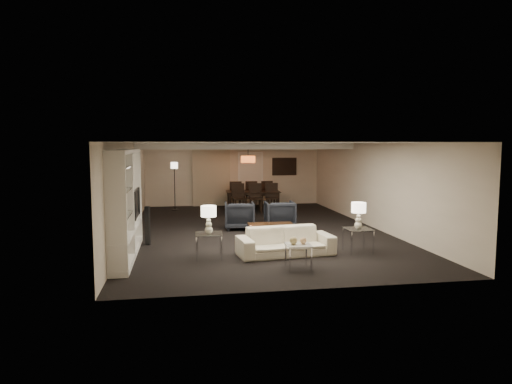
{
  "coord_description": "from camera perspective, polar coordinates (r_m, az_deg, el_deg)",
  "views": [
    {
      "loc": [
        -2.16,
        -12.79,
        2.46
      ],
      "look_at": [
        0.0,
        0.0,
        1.1
      ],
      "focal_mm": 32.0,
      "sensor_mm": 36.0,
      "label": 1
    }
  ],
  "objects": [
    {
      "name": "armchair_left",
      "position": [
        13.29,
        -2.09,
        -2.95
      ],
      "size": [
        0.92,
        0.95,
        0.79
      ],
      "primitive_type": "imported",
      "rotation": [
        0.0,
        0.0,
        3.05
      ],
      "color": "black",
      "rests_on": "floor"
    },
    {
      "name": "wall_left",
      "position": [
        12.91,
        -15.5,
        0.39
      ],
      "size": [
        0.02,
        11.0,
        2.5
      ],
      "primitive_type": "cube",
      "color": "beige",
      "rests_on": "ground"
    },
    {
      "name": "chair_nr",
      "position": [
        16.65,
        2.01,
        -0.7
      ],
      "size": [
        0.54,
        0.54,
        1.04
      ],
      "primitive_type": null,
      "rotation": [
        0.0,
        0.0,
        -0.13
      ],
      "color": "black",
      "rests_on": "floor"
    },
    {
      "name": "floor",
      "position": [
        13.2,
        0.0,
        -4.75
      ],
      "size": [
        11.0,
        11.0,
        0.0
      ],
      "primitive_type": "plane",
      "color": "black",
      "rests_on": "ground"
    },
    {
      "name": "wall_back",
      "position": [
        18.45,
        -2.85,
        2.22
      ],
      "size": [
        7.0,
        0.02,
        2.5
      ],
      "primitive_type": "cube",
      "color": "beige",
      "rests_on": "ground"
    },
    {
      "name": "pendant_light",
      "position": [
        16.48,
        -1.0,
        4.11
      ],
      "size": [
        0.52,
        0.52,
        0.24
      ],
      "primitive_type": "cylinder",
      "color": "#D8591E",
      "rests_on": "ceiling_soffit"
    },
    {
      "name": "painting",
      "position": [
        18.76,
        3.56,
        3.2
      ],
      "size": [
        0.95,
        0.04,
        0.65
      ],
      "primitive_type": "cube",
      "color": "#142D38",
      "rests_on": "wall_back"
    },
    {
      "name": "floor_speaker",
      "position": [
        11.51,
        -13.4,
        -4.1
      ],
      "size": [
        0.13,
        0.13,
        0.95
      ],
      "primitive_type": "cube",
      "rotation": [
        0.0,
        0.0,
        -0.3
      ],
      "color": "black",
      "rests_on": "floor"
    },
    {
      "name": "table_lamp_right",
      "position": [
        10.64,
        12.69,
        -2.89
      ],
      "size": [
        0.34,
        0.34,
        0.6
      ],
      "primitive_type": null,
      "rotation": [
        0.0,
        0.0,
        -0.03
      ],
      "color": "#F3ECCD",
      "rests_on": "side_table_right"
    },
    {
      "name": "vase_blue",
      "position": [
        9.14,
        -16.73,
        -2.54
      ],
      "size": [
        0.16,
        0.16,
        0.17
      ],
      "primitive_type": "imported",
      "color": "#23369A",
      "rests_on": "media_unit"
    },
    {
      "name": "curtains",
      "position": [
        18.29,
        -5.62,
        2.01
      ],
      "size": [
        1.5,
        0.12,
        2.4
      ],
      "primitive_type": "cube",
      "color": "beige",
      "rests_on": "wall_back"
    },
    {
      "name": "side_table_right",
      "position": [
        10.74,
        12.62,
        -5.92
      ],
      "size": [
        0.59,
        0.59,
        0.54
      ],
      "primitive_type": null,
      "rotation": [
        0.0,
        0.0,
        0.01
      ],
      "color": "white",
      "rests_on": "floor"
    },
    {
      "name": "side_table_left",
      "position": [
        9.98,
        -5.9,
        -6.71
      ],
      "size": [
        0.61,
        0.61,
        0.54
      ],
      "primitive_type": null,
      "rotation": [
        0.0,
        0.0,
        -0.05
      ],
      "color": "silver",
      "rests_on": "floor"
    },
    {
      "name": "coffee_table",
      "position": [
        11.77,
        1.91,
        -5.04
      ],
      "size": [
        1.18,
        0.7,
        0.42
      ],
      "primitive_type": null,
      "rotation": [
        0.0,
        0.0,
        -0.01
      ],
      "color": "black",
      "rests_on": "floor"
    },
    {
      "name": "sofa",
      "position": [
        10.22,
        3.71,
        -6.17
      ],
      "size": [
        2.21,
        1.07,
        0.62
      ],
      "primitive_type": "imported",
      "rotation": [
        0.0,
        0.0,
        0.11
      ],
      "color": "beige",
      "rests_on": "floor"
    },
    {
      "name": "table_lamp_left",
      "position": [
        9.87,
        -5.94,
        -3.46
      ],
      "size": [
        0.37,
        0.37,
        0.6
      ],
      "primitive_type": null,
      "rotation": [
        0.0,
        0.0,
        0.12
      ],
      "color": "#F4EFCE",
      "rests_on": "side_table_left"
    },
    {
      "name": "wall_right",
      "position": [
        14.03,
        14.24,
        0.86
      ],
      "size": [
        0.02,
        11.0,
        2.5
      ],
      "primitive_type": "cube",
      "color": "beige",
      "rests_on": "ground"
    },
    {
      "name": "chair_fl",
      "position": [
        17.73,
        -2.64,
        -0.3
      ],
      "size": [
        0.49,
        0.49,
        1.04
      ],
      "primitive_type": null,
      "rotation": [
        0.0,
        0.0,
        3.13
      ],
      "color": "black",
      "rests_on": "floor"
    },
    {
      "name": "gold_gourd_a",
      "position": [
        9.1,
        4.71,
        -6.07
      ],
      "size": [
        0.16,
        0.16,
        0.16
      ],
      "primitive_type": "sphere",
      "color": "tan",
      "rests_on": "marble_table"
    },
    {
      "name": "chair_nm",
      "position": [
        16.54,
        -0.02,
        -0.74
      ],
      "size": [
        0.51,
        0.51,
        1.04
      ],
      "primitive_type": null,
      "rotation": [
        0.0,
        0.0,
        -0.06
      ],
      "color": "black",
      "rests_on": "floor"
    },
    {
      "name": "armchair_right",
      "position": [
        13.5,
        2.98,
        -2.82
      ],
      "size": [
        0.89,
        0.91,
        0.79
      ],
      "primitive_type": "imported",
      "rotation": [
        0.0,
        0.0,
        3.09
      ],
      "color": "black",
      "rests_on": "floor"
    },
    {
      "name": "wall_front",
      "position": [
        7.7,
        6.84,
        -3.11
      ],
      "size": [
        7.0,
        0.02,
        2.5
      ],
      "primitive_type": "cube",
      "color": "beige",
      "rests_on": "ground"
    },
    {
      "name": "chair_fr",
      "position": [
        17.91,
        1.18,
        -0.23
      ],
      "size": [
        0.54,
        0.54,
        1.04
      ],
      "primitive_type": null,
      "rotation": [
        0.0,
        0.0,
        3.26
      ],
      "color": "black",
      "rests_on": "floor"
    },
    {
      "name": "door",
      "position": [
        18.53,
        -0.68,
        1.63
      ],
      "size": [
        0.9,
        0.05,
        2.1
      ],
      "primitive_type": "cube",
      "color": "silver",
      "rests_on": "wall_back"
    },
    {
      "name": "floor_lamp",
      "position": [
        17.35,
        -10.13,
        0.73
      ],
      "size": [
        0.33,
        0.33,
        1.79
      ],
      "primitive_type": null,
      "rotation": [
        0.0,
        0.0,
        0.36
      ],
      "color": "black",
      "rests_on": "floor"
    },
    {
      "name": "chair_fm",
      "position": [
        17.81,
        -0.72,
        -0.26
      ],
      "size": [
        0.5,
        0.5,
        1.04
      ],
      "primitive_type": null,
      "rotation": [
        0.0,
        0.0,
        3.18
      ],
      "color": "black",
      "rests_on": "floor"
    },
    {
      "name": "gold_gourd_b",
      "position": [
        9.15,
        5.93,
        -6.07
      ],
      "size": [
        0.14,
        0.14,
        0.14
      ],
      "primitive_type": "sphere",
      "color": "#DDAB75",
      "rests_on": "marble_table"
    },
    {
      "name": "chair_nl",
      "position": [
        16.45,
        -2.09,
        -0.79
      ],
      "size": [
        0.54,
        0.54,
        1.04
      ],
      "primitive_type": null,
      "rotation": [
        0.0,
        0.0,
        0.12
      ],
      "color": "black",
      "rests_on": "floor"
    },
    {
      "name": "ceiling",
      "position": [
        12.97,
        0.0,
        6.16
      ],
      "size": [
        7.0,
        11.0,
        0.02
      ],
      "primitive_type": "cube",
      "color": "silver",
      "rests_on": "ground"
    },
    {
      "name": "television",
      "position": [
        11.08,
        -15.32,
        -1.38
      ],
      "size": [
        1.14,
        0.15,
        0.66
      ],
      "primitive_type": "imported",
      "rotation": [
        0.0,
        0.0,
        1.57
      ],
      "color": "black",
      "rests_on": "media_unit"
    },
    {
      "name": "vase_amber",
      "position": [
        9.55,
        -16.47,
        0.82
      ],
      "size": [
        0.16,
        0.16,
        0.16
      ],
      "primitive_type": "imported",
      "color": "#B6993C",
      "rests_on": "media_unit"
    },
    {
      "name": "ceiling_soffit",
      "position": [
        16.43,
        -2.04,
        5.78
      ],
      "size": [
        7.0,
        4.0,
        0.2
      ],
      "primitive_type": "cube",
      "color": "silver",
      "rests_on": "ceiling"
    },
    {
      "name": "media_unit",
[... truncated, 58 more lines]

